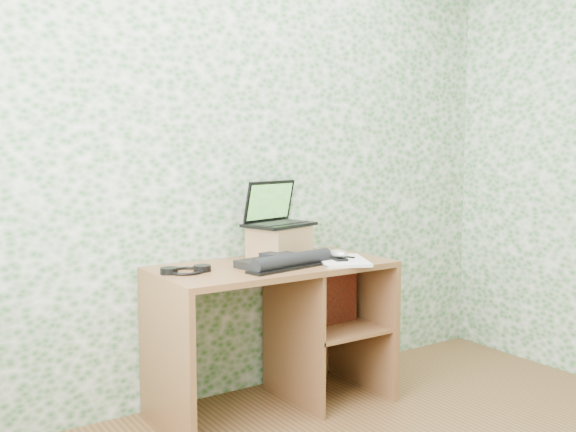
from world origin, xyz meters
TOP-DOWN VIEW (x-y plane):
  - wall_back at (0.00, 1.75)m, footprint 3.50×0.00m
  - desk at (0.08, 1.47)m, footprint 1.20×0.60m
  - riser at (0.13, 1.58)m, footprint 0.34×0.30m
  - laptop at (0.13, 1.62)m, footprint 0.41×0.34m
  - keyboard at (0.02, 1.36)m, footprint 0.53×0.35m
  - headphones at (-0.46, 1.47)m, footprint 0.24×0.20m
  - notepad at (0.33, 1.29)m, footprint 0.36×0.40m
  - mouse at (0.30, 1.28)m, footprint 0.10×0.13m
  - pen at (0.37, 1.34)m, footprint 0.06×0.16m
  - red_box at (0.41, 1.44)m, footprint 0.23×0.08m

SIDE VIEW (x-z plane):
  - desk at x=0.08m, z-range 0.11..0.86m
  - red_box at x=0.41m, z-range 0.39..0.66m
  - notepad at x=0.33m, z-range 0.75..0.77m
  - headphones at x=-0.46m, z-range 0.75..0.78m
  - pen at x=0.37m, z-range 0.77..0.77m
  - keyboard at x=0.02m, z-range 0.74..0.81m
  - mouse at x=0.30m, z-range 0.77..0.81m
  - riser at x=0.13m, z-range 0.75..0.92m
  - laptop at x=0.13m, z-range 0.86..1.09m
  - wall_back at x=0.00m, z-range -0.45..3.05m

